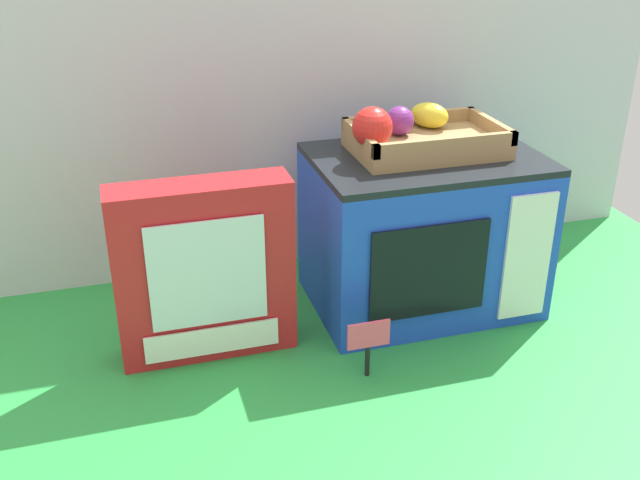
{
  "coord_description": "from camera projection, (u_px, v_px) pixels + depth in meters",
  "views": [
    {
      "loc": [
        -0.31,
        -1.07,
        0.71
      ],
      "look_at": [
        0.01,
        0.03,
        0.17
      ],
      "focal_mm": 41.44,
      "sensor_mm": 36.0,
      "label": 1
    }
  ],
  "objects": [
    {
      "name": "ground_plane",
      "position": [
        319.0,
        331.0,
        1.31
      ],
      "size": [
        1.7,
        1.7,
        0.0
      ],
      "primitive_type": "plane",
      "color": "green",
      "rests_on": "ground"
    },
    {
      "name": "price_sign",
      "position": [
        368.0,
        340.0,
        1.16
      ],
      "size": [
        0.07,
        0.01,
        0.1
      ],
      "color": "black",
      "rests_on": "ground"
    },
    {
      "name": "food_groups_crate",
      "position": [
        416.0,
        136.0,
        1.29
      ],
      "size": [
        0.27,
        0.18,
        0.09
      ],
      "color": "#A37F51",
      "rests_on": "toy_microwave"
    },
    {
      "name": "toy_microwave",
      "position": [
        423.0,
        231.0,
        1.35
      ],
      "size": [
        0.4,
        0.28,
        0.29
      ],
      "color": "blue",
      "rests_on": "ground"
    },
    {
      "name": "cookie_set_box",
      "position": [
        205.0,
        271.0,
        1.19
      ],
      "size": [
        0.29,
        0.08,
        0.3
      ],
      "color": "red",
      "rests_on": "ground"
    },
    {
      "name": "display_back_panel",
      "position": [
        275.0,
        87.0,
        1.41
      ],
      "size": [
        1.61,
        0.03,
        0.73
      ],
      "primitive_type": "cube",
      "color": "silver",
      "rests_on": "ground"
    },
    {
      "name": "loose_toy_apple",
      "position": [
        540.0,
        263.0,
        1.47
      ],
      "size": [
        0.07,
        0.07,
        0.07
      ],
      "primitive_type": "sphere",
      "color": "red",
      "rests_on": "ground"
    }
  ]
}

